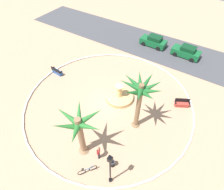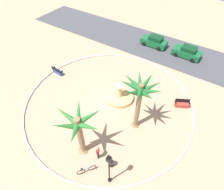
{
  "view_description": "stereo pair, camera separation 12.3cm",
  "coord_description": "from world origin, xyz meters",
  "views": [
    {
      "loc": [
        8.14,
        -11.84,
        16.15
      ],
      "look_at": [
        0.21,
        0.35,
        1.0
      ],
      "focal_mm": 30.22,
      "sensor_mm": 36.0,
      "label": 1
    },
    {
      "loc": [
        8.24,
        -11.77,
        16.15
      ],
      "look_at": [
        0.21,
        0.35,
        1.0
      ],
      "focal_mm": 30.22,
      "sensor_mm": 36.0,
      "label": 2
    }
  ],
  "objects": [
    {
      "name": "ground_plane",
      "position": [
        0.0,
        0.0,
        0.0
      ],
      "size": [
        80.0,
        80.0,
        0.0
      ],
      "primitive_type": "plane",
      "color": "tan"
    },
    {
      "name": "parked_car_second",
      "position": [
        4.4,
        13.71,
        0.78
      ],
      "size": [
        4.05,
        2.02,
        1.67
      ],
      "color": "#145B2D",
      "rests_on": "ground"
    },
    {
      "name": "parked_car_leftmost",
      "position": [
        -0.81,
        13.82,
        0.78
      ],
      "size": [
        4.02,
        1.96,
        1.67
      ],
      "color": "#145B2D",
      "rests_on": "ground"
    },
    {
      "name": "person_cyclist_helmet",
      "position": [
        2.96,
        -6.02,
        0.95
      ],
      "size": [
        0.29,
        0.51,
        1.69
      ],
      "color": "#33333D",
      "rests_on": "ground"
    },
    {
      "name": "plaza_curb",
      "position": [
        0.0,
        0.0,
        0.1
      ],
      "size": [
        18.91,
        18.91,
        0.2
      ],
      "primitive_type": "torus",
      "color": "silver",
      "rests_on": "ground"
    },
    {
      "name": "fountain",
      "position": [
        0.7,
        1.17,
        0.3
      ],
      "size": [
        3.21,
        3.21,
        2.05
      ],
      "color": "tan",
      "rests_on": "ground"
    },
    {
      "name": "bench_east",
      "position": [
        7.13,
        3.97,
        0.35
      ],
      "size": [
        1.64,
        1.21,
        1.0
      ],
      "color": "#B73D33",
      "rests_on": "ground"
    },
    {
      "name": "street_asphalt",
      "position": [
        0.0,
        13.86,
        0.01
      ],
      "size": [
        48.0,
        8.0,
        0.03
      ],
      "primitive_type": "cube",
      "color": "#424247",
      "rests_on": "ground"
    },
    {
      "name": "lamppost",
      "position": [
        4.93,
        -7.16,
        2.54
      ],
      "size": [
        0.32,
        0.32,
        4.35
      ],
      "color": "black",
      "rests_on": "ground"
    },
    {
      "name": "palm_tree_by_curb",
      "position": [
        4.04,
        -1.07,
        4.62
      ],
      "size": [
        3.83,
        3.84,
        5.93
      ],
      "color": "brown",
      "rests_on": "ground"
    },
    {
      "name": "bicycle_red_frame",
      "position": [
        2.91,
        -7.61,
        0.38
      ],
      "size": [
        1.05,
        1.44,
        0.94
      ],
      "color": "black",
      "rests_on": "ground"
    },
    {
      "name": "palm_tree_near_fountain",
      "position": [
        1.36,
        -6.19,
        3.6
      ],
      "size": [
        4.21,
        3.93,
        5.06
      ],
      "color": "#8E6B4C",
      "rests_on": "ground"
    },
    {
      "name": "bench_west",
      "position": [
        -8.54,
        0.5,
        0.35
      ],
      "size": [
        1.63,
        0.6,
        1.0
      ],
      "color": "#335BA8",
      "rests_on": "ground"
    },
    {
      "name": "trash_bin",
      "position": [
        4.37,
        -5.98,
        0.39
      ],
      "size": [
        0.46,
        0.46,
        0.73
      ],
      "color": "black",
      "rests_on": "ground"
    }
  ]
}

